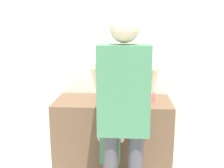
# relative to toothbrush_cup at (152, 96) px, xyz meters

# --- Properties ---
(back_wall) EXTENTS (4.40, 0.08, 2.70)m
(back_wall) POSITION_rel_toothbrush_cup_xyz_m (-0.40, 0.32, 0.46)
(back_wall) COLOR beige
(back_wall) RESTS_ON ground
(vanity_cabinet) EXTENTS (1.21, 0.54, 0.84)m
(vanity_cabinet) POSITION_rel_toothbrush_cup_xyz_m (-0.40, -0.00, -0.47)
(vanity_cabinet) COLOR brown
(vanity_cabinet) RESTS_ON ground
(sink_basin) EXTENTS (0.35, 0.35, 0.11)m
(sink_basin) POSITION_rel_toothbrush_cup_xyz_m (-0.40, -0.02, 0.00)
(sink_basin) COLOR silver
(sink_basin) RESTS_ON vanity_cabinet
(faucet) EXTENTS (0.18, 0.14, 0.18)m
(faucet) POSITION_rel_toothbrush_cup_xyz_m (-0.40, 0.19, 0.03)
(faucet) COLOR #B7BABF
(faucet) RESTS_ON vanity_cabinet
(toothbrush_cup) EXTENTS (0.07, 0.07, 0.21)m
(toothbrush_cup) POSITION_rel_toothbrush_cup_xyz_m (0.00, 0.00, 0.00)
(toothbrush_cup) COLOR #D86666
(toothbrush_cup) RESTS_ON vanity_cabinet
(child_toddler) EXTENTS (0.25, 0.25, 0.80)m
(child_toddler) POSITION_rel_toothbrush_cup_xyz_m (-0.40, -0.40, -0.41)
(child_toddler) COLOR #47474C
(child_toddler) RESTS_ON ground
(adult_parent) EXTENTS (0.53, 0.56, 1.70)m
(adult_parent) POSITION_rel_toothbrush_cup_xyz_m (-0.28, -0.70, 0.13)
(adult_parent) COLOR #47474C
(adult_parent) RESTS_ON ground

